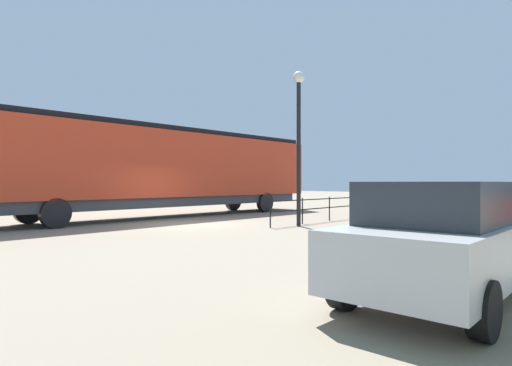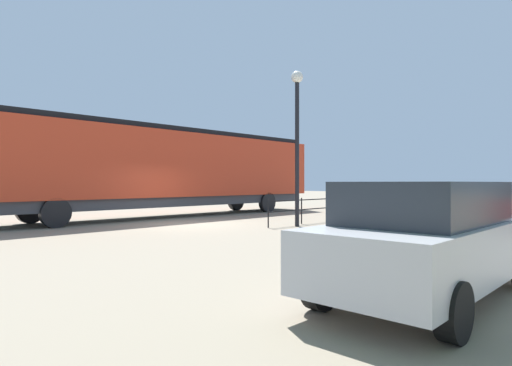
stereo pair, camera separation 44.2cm
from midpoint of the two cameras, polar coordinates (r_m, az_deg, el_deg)
The scene contains 5 objects.
ground_plane at distance 17.21m, azimuth -8.20°, elevation -5.46°, with size 120.00×120.00×0.00m, color gray.
locomotive at distance 21.39m, azimuth -9.96°, elevation 2.00°, with size 2.82×18.09×4.25m.
parked_car_silver at distance 6.67m, azimuth 23.85°, elevation -6.73°, with size 1.87×4.56×1.66m.
lamp_post at distance 16.43m, azimuth 6.25°, elevation 7.89°, with size 0.45×0.45×5.87m.
platform_fence at distance 19.73m, azimuth 11.98°, elevation -2.76°, with size 0.05×10.03×1.04m.
Camera 2 is at (13.57, -10.51, 1.64)m, focal length 30.14 mm.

